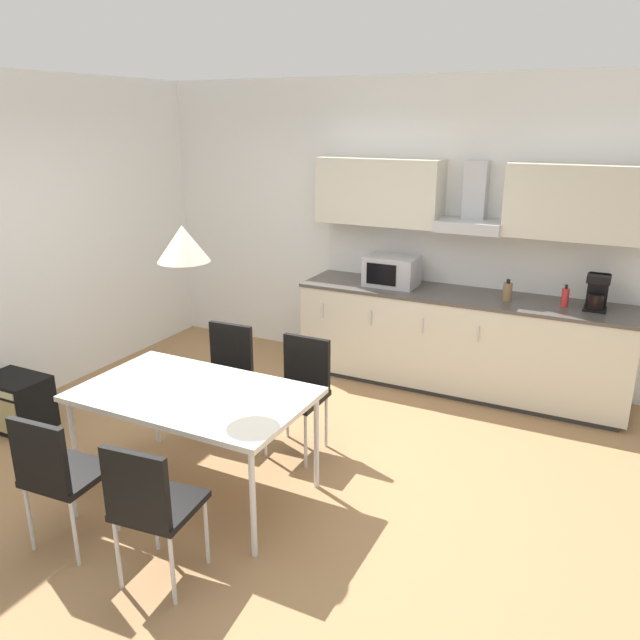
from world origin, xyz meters
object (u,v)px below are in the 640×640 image
guitar_amp (17,403)px  pendant_lamp (183,244)px  bottle_red (565,297)px  dining_table (194,398)px  chair_near_left (56,469)px  bottle_brown (507,291)px  microwave (392,271)px  chair_far_right (301,383)px  coffee_maker (597,292)px  chair_far_left (225,368)px  chair_near_right (150,501)px

guitar_amp → pendant_lamp: pendant_lamp is taller
bottle_red → dining_table: bottle_red is taller
chair_near_left → guitar_amp: size_ratio=1.67×
bottle_brown → microwave: bearing=178.4°
dining_table → chair_far_right: bearing=67.9°
microwave → pendant_lamp: (-0.43, -2.49, 0.66)m
dining_table → coffee_maker: bearing=48.5°
chair_far_left → microwave: bearing=64.8°
chair_far_right → pendant_lamp: size_ratio=2.72×
dining_table → chair_far_right: chair_far_right is taller
dining_table → guitar_amp: dining_table is taller
bottle_red → chair_far_right: bottle_red is taller
coffee_maker → chair_far_right: size_ratio=0.34×
microwave → dining_table: microwave is taller
chair_near_right → chair_far_left: size_ratio=1.00×
dining_table → chair_far_left: chair_far_left is taller
chair_near_right → chair_far_left: (-0.69, 1.68, 0.00)m
chair_near_left → pendant_lamp: pendant_lamp is taller
coffee_maker → chair_near_right: size_ratio=0.34×
bottle_red → chair_near_left: bearing=-124.8°
chair_near_left → dining_table: bearing=68.2°
coffee_maker → pendant_lamp: 3.41m
dining_table → microwave: bearing=80.2°
bottle_brown → chair_near_right: 3.52m
bottle_brown → chair_far_left: bottle_brown is taller
bottle_brown → bottle_red: bearing=4.0°
dining_table → pendant_lamp: (-0.00, -0.00, 1.02)m
coffee_maker → bottle_red: bearing=-174.3°
guitar_amp → pendant_lamp: (1.88, -0.08, 1.49)m
bottle_red → chair_far_left: bearing=-144.6°
chair_near_right → chair_far_left: 1.81m
bottle_brown → chair_near_left: size_ratio=0.22×
chair_near_left → pendant_lamp: (0.33, 0.84, 1.18)m
chair_far_right → chair_near_left: bearing=-111.9°
coffee_maker → chair_far_left: coffee_maker is taller
microwave → bottle_brown: bearing=-1.6°
bottle_brown → dining_table: (-1.51, -2.46, -0.30)m
bottle_brown → chair_far_left: size_ratio=0.22×
bottle_brown → chair_near_right: (-1.16, -3.29, -0.46)m
chair_far_right → dining_table: bearing=-112.1°
bottle_brown → dining_table: size_ratio=0.12×
dining_table → chair_far_right: size_ratio=1.74×
bottle_red → dining_table: (-1.98, -2.49, -0.30)m
chair_far_right → pendant_lamp: (-0.34, -0.84, 1.18)m
bottle_red → dining_table: size_ratio=0.12×
bottle_red → dining_table: 3.19m
microwave → bottle_brown: (1.08, -0.03, -0.06)m
dining_table → chair_far_right: (0.34, 0.84, -0.16)m
chair_near_right → guitar_amp: chair_near_right is taller
chair_near_right → chair_far_right: bearing=90.3°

